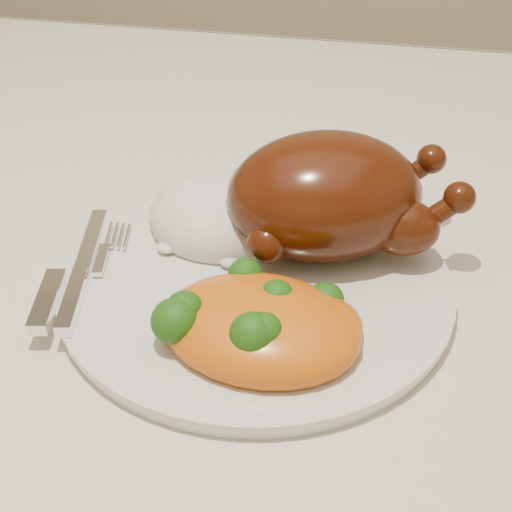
% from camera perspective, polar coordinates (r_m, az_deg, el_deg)
% --- Properties ---
extents(dining_table, '(1.60, 0.90, 0.76)m').
position_cam_1_polar(dining_table, '(0.71, -7.94, -3.70)').
color(dining_table, brown).
rests_on(dining_table, floor).
extents(tablecloth, '(1.73, 1.03, 0.18)m').
position_cam_1_polar(tablecloth, '(0.67, -8.44, 1.21)').
color(tablecloth, beige).
rests_on(tablecloth, dining_table).
extents(dinner_plate, '(0.38, 0.38, 0.01)m').
position_cam_1_polar(dinner_plate, '(0.55, 0.00, -2.25)').
color(dinner_plate, silver).
rests_on(dinner_plate, tablecloth).
extents(side_plate, '(0.25, 0.25, 0.01)m').
position_cam_1_polar(side_plate, '(0.64, 2.16, 3.51)').
color(side_plate, silver).
rests_on(side_plate, tablecloth).
extents(roast_chicken, '(0.20, 0.16, 0.10)m').
position_cam_1_polar(roast_chicken, '(0.56, 5.94, 4.83)').
color(roast_chicken, '#411707').
rests_on(roast_chicken, dinner_plate).
extents(rice_mound, '(0.14, 0.13, 0.06)m').
position_cam_1_polar(rice_mound, '(0.59, -2.79, 3.09)').
color(rice_mound, white).
rests_on(rice_mound, dinner_plate).
extents(mac_and_cheese, '(0.15, 0.12, 0.05)m').
position_cam_1_polar(mac_and_cheese, '(0.48, 0.61, -5.57)').
color(mac_and_cheese, '#DC5D0E').
rests_on(mac_and_cheese, dinner_plate).
extents(cutlery, '(0.05, 0.16, 0.01)m').
position_cam_1_polar(cutlery, '(0.55, -14.47, -2.01)').
color(cutlery, silver).
rests_on(cutlery, dinner_plate).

